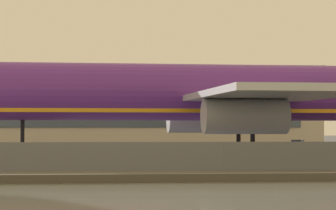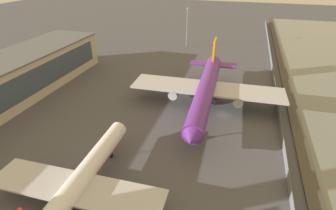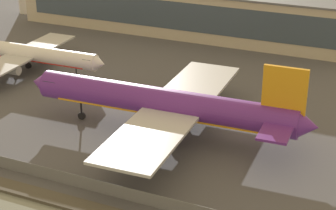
% 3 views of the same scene
% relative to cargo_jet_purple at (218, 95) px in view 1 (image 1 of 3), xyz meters
% --- Properties ---
extents(ground_plane, '(500.00, 500.00, 0.00)m').
position_rel_cargo_jet_purple_xyz_m(ground_plane, '(-3.37, -5.86, -6.19)').
color(ground_plane, '#4C4C51').
extents(shoreline_seawall, '(320.00, 3.00, 0.50)m').
position_rel_cargo_jet_purple_xyz_m(shoreline_seawall, '(-3.37, -26.36, -5.94)').
color(shoreline_seawall, '#474238').
rests_on(shoreline_seawall, ground).
extents(perimeter_fence, '(280.00, 0.10, 2.21)m').
position_rel_cargo_jet_purple_xyz_m(perimeter_fence, '(-3.37, -21.86, -5.08)').
color(perimeter_fence, slate).
rests_on(perimeter_fence, ground).
extents(cargo_jet_purple, '(55.20, 47.19, 16.22)m').
position_rel_cargo_jet_purple_xyz_m(cargo_jet_purple, '(0.00, 0.00, 0.00)').
color(cargo_jet_purple, '#602889').
rests_on(cargo_jet_purple, ground).
extents(baggage_tug, '(3.56, 3.08, 1.80)m').
position_rel_cargo_jet_purple_xyz_m(baggage_tug, '(11.65, 13.38, -5.38)').
color(baggage_tug, white).
rests_on(baggage_tug, ground).
extents(terminal_building, '(98.47, 19.47, 13.31)m').
position_rel_cargo_jet_purple_xyz_m(terminal_building, '(-22.25, 62.50, 0.48)').
color(terminal_building, '#BCB299').
rests_on(terminal_building, ground).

